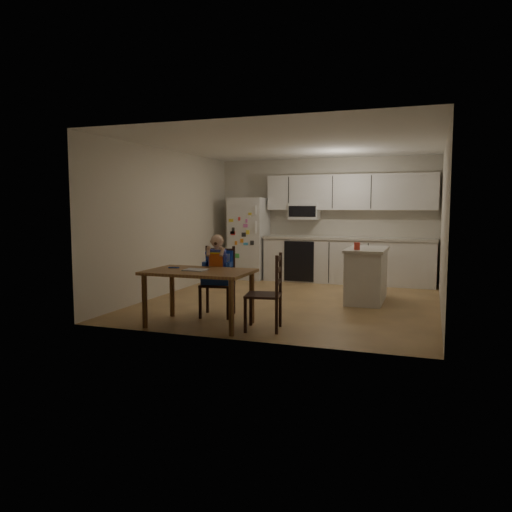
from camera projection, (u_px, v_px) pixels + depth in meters
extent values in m
cube|color=olive|center=(293.00, 301.00, 8.07)|extent=(4.50, 5.00, 0.01)
cube|color=beige|center=(325.00, 220.00, 10.29)|extent=(4.50, 0.02, 2.50)
cube|color=beige|center=(169.00, 222.00, 8.69)|extent=(0.02, 5.00, 2.50)
cube|color=beige|center=(444.00, 225.00, 7.20)|extent=(0.02, 5.00, 2.50)
cube|color=white|center=(294.00, 144.00, 7.82)|extent=(4.50, 5.00, 0.01)
cube|color=silver|center=(249.00, 238.00, 10.52)|extent=(0.72, 0.70, 1.70)
cube|color=silver|center=(348.00, 261.00, 9.92)|extent=(3.34, 0.60, 0.86)
cube|color=beige|center=(348.00, 238.00, 9.86)|extent=(3.37, 0.62, 0.05)
cube|color=black|center=(299.00, 261.00, 9.93)|extent=(0.60, 0.02, 0.80)
cube|color=silver|center=(350.00, 192.00, 9.90)|extent=(3.34, 0.34, 0.70)
cube|color=silver|center=(304.00, 211.00, 10.22)|extent=(0.60, 0.38, 0.33)
cube|color=silver|center=(366.00, 276.00, 8.00)|extent=(0.55, 1.11, 0.81)
cube|color=beige|center=(367.00, 250.00, 7.96)|extent=(0.61, 1.16, 0.05)
cylinder|color=red|center=(357.00, 246.00, 7.69)|extent=(0.09, 0.09, 0.11)
cube|color=brown|center=(199.00, 272.00, 6.36)|extent=(1.33, 0.86, 0.04)
cylinder|color=brown|center=(145.00, 301.00, 6.26)|extent=(0.07, 0.07, 0.67)
cylinder|color=brown|center=(172.00, 292.00, 6.92)|extent=(0.07, 0.07, 0.67)
cylinder|color=brown|center=(231.00, 308.00, 5.87)|extent=(0.07, 0.07, 0.67)
cylinder|color=brown|center=(252.00, 297.00, 6.53)|extent=(0.07, 0.07, 0.67)
cube|color=#A9A9AE|center=(196.00, 270.00, 6.37)|extent=(0.28, 0.24, 0.01)
cylinder|color=#1C41B6|center=(173.00, 267.00, 6.59)|extent=(0.12, 0.06, 0.02)
cube|color=black|center=(217.00, 285.00, 6.92)|extent=(0.50, 0.50, 0.03)
cube|color=black|center=(200.00, 303.00, 6.78)|extent=(0.04, 0.04, 0.43)
cube|color=black|center=(207.00, 298.00, 7.16)|extent=(0.04, 0.04, 0.43)
cube|color=black|center=(228.00, 304.00, 6.72)|extent=(0.04, 0.04, 0.43)
cube|color=black|center=(234.00, 299.00, 7.10)|extent=(0.04, 0.04, 0.43)
cube|color=black|center=(220.00, 264.00, 7.08)|extent=(0.43, 0.11, 0.51)
cube|color=#1C41B6|center=(217.00, 280.00, 6.91)|extent=(0.44, 0.41, 0.10)
cube|color=#1C41B6|center=(220.00, 263.00, 7.03)|extent=(0.39, 0.13, 0.35)
cube|color=#6994E8|center=(217.00, 276.00, 6.89)|extent=(0.34, 0.31, 0.02)
cube|color=#212B9D|center=(217.00, 259.00, 6.89)|extent=(0.25, 0.18, 0.26)
cube|color=red|center=(216.00, 260.00, 6.83)|extent=(0.19, 0.05, 0.20)
sphere|color=beige|center=(217.00, 241.00, 6.86)|extent=(0.20, 0.20, 0.17)
ellipsoid|color=olive|center=(217.00, 240.00, 6.86)|extent=(0.20, 0.19, 0.14)
cube|color=black|center=(263.00, 295.00, 6.15)|extent=(0.49, 0.49, 0.03)
cube|color=black|center=(251.00, 309.00, 6.39)|extent=(0.04, 0.04, 0.42)
cube|color=black|center=(280.00, 310.00, 6.33)|extent=(0.04, 0.04, 0.42)
cube|color=black|center=(245.00, 316.00, 6.02)|extent=(0.04, 0.04, 0.42)
cube|color=black|center=(277.00, 317.00, 5.96)|extent=(0.04, 0.04, 0.42)
cube|color=black|center=(279.00, 274.00, 6.09)|extent=(0.11, 0.42, 0.50)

